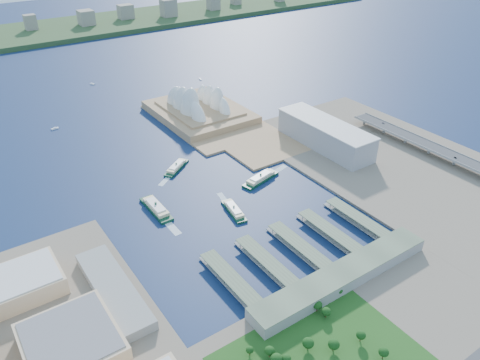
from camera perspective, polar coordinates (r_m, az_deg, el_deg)
ground at (r=526.32m, az=0.61°, el=-4.80°), size 3000.00×3000.00×0.00m
south_land at (r=417.17m, az=18.34°, el=-18.48°), size 720.00×180.00×3.00m
east_land at (r=647.65m, az=20.96°, el=0.55°), size 240.00×500.00×3.00m
peninsula at (r=767.52m, az=-4.00°, el=7.45°), size 135.00×220.00×3.00m
far_shore at (r=1384.12m, az=-24.38°, el=15.88°), size 2200.00×260.00×12.00m
opera_house at (r=770.86m, az=-5.03°, el=9.97°), size 134.00×180.00×58.00m
toaster_building at (r=678.82m, az=10.31°, el=5.47°), size 45.00×155.00×35.00m
expressway at (r=686.30m, az=24.72°, el=2.17°), size 26.00×340.00×11.85m
west_buildings at (r=403.47m, az=-24.97°, el=-19.24°), size 200.00×280.00×27.00m
ferry_wharves at (r=484.43m, az=7.14°, el=-8.06°), size 184.00×90.00×9.30m
terminal_building at (r=451.01m, az=12.33°, el=-11.44°), size 200.00×28.00×12.00m
park at (r=385.08m, az=10.16°, el=-20.23°), size 150.00×110.00×16.00m
far_skyline at (r=1357.91m, az=-24.50°, el=17.08°), size 1900.00×140.00×55.00m
ferry_a at (r=545.64m, az=-10.21°, el=-3.19°), size 15.21×59.45×11.24m
ferry_b at (r=625.37m, az=-7.76°, el=1.72°), size 47.32×38.48×9.28m
ferry_c at (r=534.95m, az=-0.76°, el=-3.53°), size 20.60×49.83×9.16m
ferry_d at (r=593.78m, az=2.53°, el=0.36°), size 58.42×27.38×10.71m
boat_b at (r=787.25m, az=-21.64°, el=5.88°), size 11.31×5.31×2.94m
boat_c at (r=951.25m, az=-4.87°, el=12.16°), size 6.42×11.92×2.58m
boat_e at (r=964.76m, az=-17.55°, el=11.12°), size 7.22×11.40×2.67m
car_b at (r=679.53m, az=24.77°, el=2.50°), size 1.29×3.70×1.22m
car_c at (r=748.69m, az=17.07°, el=6.65°), size 1.69×4.16×1.21m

